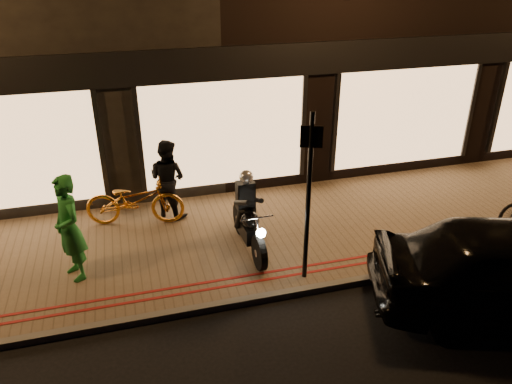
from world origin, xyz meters
TOP-DOWN VIEW (x-y plane):
  - ground at (0.00, 0.00)m, footprint 90.00×90.00m
  - sidewalk at (0.00, 2.00)m, footprint 50.00×4.00m
  - kerb_stone at (0.00, 0.05)m, footprint 50.00×0.14m
  - red_kerb_lines at (0.00, 0.55)m, footprint 50.00×0.26m
  - motorcycle at (-0.10, 1.52)m, footprint 0.60×1.94m
  - sign_post at (0.62, 0.37)m, footprint 0.34×0.15m
  - bicycle_gold at (-2.10, 3.10)m, footprint 2.12×1.11m
  - person_green at (-3.23, 1.47)m, footprint 0.72×0.83m
  - person_dark at (-1.38, 3.29)m, footprint 1.05×1.03m

SIDE VIEW (x-z plane):
  - ground at x=0.00m, z-range 0.00..0.00m
  - sidewalk at x=0.00m, z-range 0.00..0.12m
  - kerb_stone at x=0.00m, z-range 0.00..0.12m
  - red_kerb_lines at x=0.00m, z-range 0.12..0.13m
  - bicycle_gold at x=-2.10m, z-range 0.12..1.18m
  - motorcycle at x=-0.10m, z-range -0.06..1.53m
  - person_dark at x=-1.38m, z-range 0.12..1.82m
  - person_green at x=-3.23m, z-range 0.12..2.03m
  - sign_post at x=0.62m, z-range 0.30..3.30m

